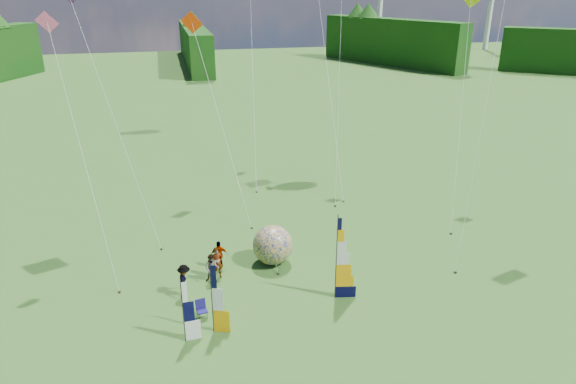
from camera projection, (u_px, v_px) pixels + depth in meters
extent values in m
plane|color=#39702B|center=(329.00, 330.00, 23.98)|extent=(220.00, 220.00, 0.00)
sphere|color=navy|center=(273.00, 245.00, 29.36)|extent=(2.58, 2.58, 2.30)
imported|color=#66594C|center=(217.00, 263.00, 27.98)|extent=(0.72, 0.54, 1.80)
imported|color=#66594C|center=(212.00, 268.00, 27.58)|extent=(0.87, 0.60, 1.64)
imported|color=#66594C|center=(184.00, 281.00, 26.33)|extent=(0.48, 1.17, 1.77)
imported|color=#66594C|center=(219.00, 255.00, 28.96)|extent=(1.01, 0.50, 1.66)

